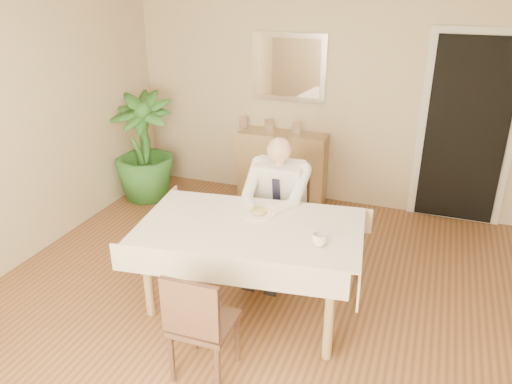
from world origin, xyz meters
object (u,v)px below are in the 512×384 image
(chair_near, at_px, (199,322))
(sideboard, at_px, (283,166))
(chair_far, at_px, (284,209))
(seated_man, at_px, (275,202))
(dining_table, at_px, (251,235))
(coffee_mug, at_px, (320,240))
(potted_palm, at_px, (143,148))

(chair_near, distance_m, sideboard, 3.03)
(chair_far, xyz_separation_m, chair_near, (-0.03, -1.73, -0.04))
(seated_man, bearing_deg, chair_near, -91.30)
(chair_far, height_order, seated_man, seated_man)
(seated_man, distance_m, sideboard, 1.64)
(dining_table, height_order, seated_man, seated_man)
(chair_near, xyz_separation_m, seated_man, (0.03, 1.44, 0.23))
(chair_near, bearing_deg, coffee_mug, 49.58)
(coffee_mug, xyz_separation_m, sideboard, (-0.98, 2.27, -0.38))
(coffee_mug, relative_size, sideboard, 0.11)
(dining_table, bearing_deg, chair_far, 82.50)
(sideboard, xyz_separation_m, potted_palm, (-1.56, -0.54, 0.22))
(seated_man, xyz_separation_m, potted_palm, (-1.97, 1.02, -0.05))
(coffee_mug, distance_m, sideboard, 2.51)
(dining_table, distance_m, sideboard, 2.21)
(dining_table, xyz_separation_m, chair_near, (-0.03, -0.85, -0.21))
(chair_far, bearing_deg, seated_man, -85.83)
(dining_table, xyz_separation_m, coffee_mug, (0.57, -0.12, 0.13))
(chair_near, bearing_deg, seated_man, 87.64)
(chair_near, xyz_separation_m, sideboard, (-0.39, 3.00, -0.05))
(chair_near, height_order, sideboard, sideboard)
(coffee_mug, bearing_deg, seated_man, 128.55)
(potted_palm, bearing_deg, sideboard, 19.04)
(chair_far, height_order, sideboard, chair_far)
(chair_far, xyz_separation_m, coffee_mug, (0.57, -1.00, 0.30))
(chair_far, distance_m, sideboard, 1.34)
(dining_table, xyz_separation_m, sideboard, (-0.42, 2.15, -0.25))
(dining_table, bearing_deg, sideboard, 93.48)
(dining_table, distance_m, seated_man, 0.59)
(potted_palm, bearing_deg, chair_far, -20.47)
(potted_palm, bearing_deg, coffee_mug, -34.33)
(chair_far, distance_m, coffee_mug, 1.19)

